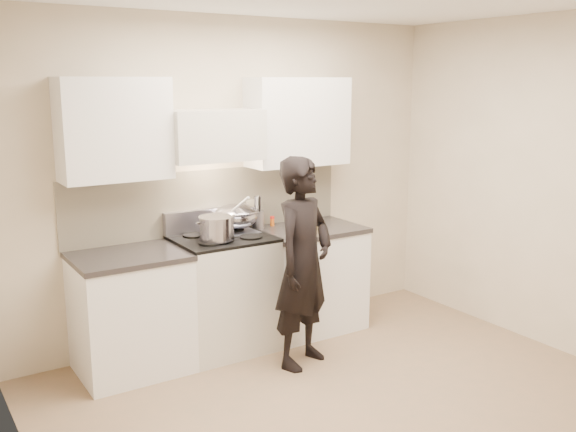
{
  "coord_description": "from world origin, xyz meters",
  "views": [
    {
      "loc": [
        -2.54,
        -3.07,
        2.17
      ],
      "look_at": [
        0.09,
        1.05,
        1.14
      ],
      "focal_mm": 40.0,
      "sensor_mm": 36.0,
      "label": 1
    }
  ],
  "objects_px": {
    "stove": "(224,293)",
    "wok": "(235,216)",
    "utensil_crock": "(258,218)",
    "person": "(303,263)",
    "counter_right": "(307,278)"
  },
  "relations": [
    {
      "from": "wok",
      "to": "person",
      "type": "xyz_separation_m",
      "value": [
        0.19,
        -0.74,
        -0.25
      ]
    },
    {
      "from": "counter_right",
      "to": "wok",
      "type": "distance_m",
      "value": 0.89
    },
    {
      "from": "wok",
      "to": "person",
      "type": "bearing_deg",
      "value": -75.2
    },
    {
      "from": "counter_right",
      "to": "person",
      "type": "xyz_separation_m",
      "value": [
        -0.44,
        -0.59,
        0.35
      ]
    },
    {
      "from": "counter_right",
      "to": "wok",
      "type": "relative_size",
      "value": 1.87
    },
    {
      "from": "utensil_crock",
      "to": "person",
      "type": "bearing_deg",
      "value": -94.54
    },
    {
      "from": "counter_right",
      "to": "utensil_crock",
      "type": "bearing_deg",
      "value": 151.37
    },
    {
      "from": "wok",
      "to": "person",
      "type": "height_order",
      "value": "person"
    },
    {
      "from": "person",
      "to": "utensil_crock",
      "type": "bearing_deg",
      "value": 62.56
    },
    {
      "from": "person",
      "to": "counter_right",
      "type": "bearing_deg",
      "value": 30.33
    },
    {
      "from": "stove",
      "to": "utensil_crock",
      "type": "distance_m",
      "value": 0.73
    },
    {
      "from": "stove",
      "to": "wok",
      "type": "height_order",
      "value": "wok"
    },
    {
      "from": "utensil_crock",
      "to": "person",
      "type": "height_order",
      "value": "person"
    },
    {
      "from": "stove",
      "to": "person",
      "type": "relative_size",
      "value": 0.59
    },
    {
      "from": "wok",
      "to": "counter_right",
      "type": "bearing_deg",
      "value": -12.74
    }
  ]
}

